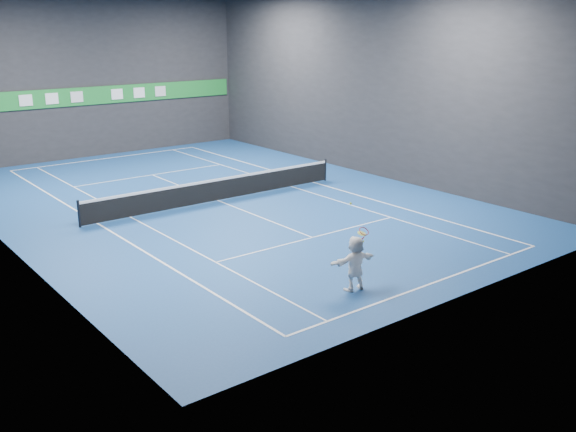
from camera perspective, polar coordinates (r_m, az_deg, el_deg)
ground at (r=28.27m, az=-6.19°, el=1.35°), size 26.00×26.00×0.00m
wall_back at (r=39.07m, az=-16.78°, el=11.70°), size 18.00×0.10×9.00m
wall_front at (r=17.81m, az=16.24°, el=6.56°), size 18.00×0.10×9.00m
wall_right at (r=33.03m, az=7.18°, el=11.47°), size 0.10×26.00×9.00m
baseline_near at (r=19.70m, az=12.58°, el=-5.89°), size 10.98×0.08×0.01m
baseline_far at (r=38.65m, az=-15.61°, el=4.99°), size 10.98×0.08×0.01m
sideline_doubles_left at (r=25.94m, az=-16.52°, el=-0.66°), size 0.08×23.78×0.01m
sideline_doubles_right at (r=31.40m, az=2.34°, el=2.99°), size 0.08×23.78×0.01m
sideline_singles_left at (r=26.44m, az=-13.76°, el=-0.12°), size 0.06×23.78×0.01m
sideline_singles_right at (r=30.56m, az=0.36°, el=2.62°), size 0.06×23.78×0.01m
service_line_near at (r=23.30m, az=2.19°, el=-1.92°), size 8.23×0.06×0.01m
service_line_far at (r=33.73m, az=-11.97°, el=3.60°), size 8.23×0.06×0.01m
center_service_line at (r=28.27m, az=-6.19°, el=1.36°), size 0.06×12.80×0.01m
player at (r=18.62m, az=5.99°, el=-4.20°), size 1.57×0.66×1.64m
tennis_ball at (r=18.04m, az=5.59°, el=1.11°), size 0.07×0.07×0.07m
tennis_net at (r=28.14m, az=-6.22°, el=2.41°), size 12.50×0.10×1.07m
sponsor_banner at (r=39.09m, az=-16.62°, el=10.23°), size 17.64×0.11×1.00m
tennis_racket at (r=18.61m, az=6.72°, el=-1.53°), size 0.47×0.36×0.63m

